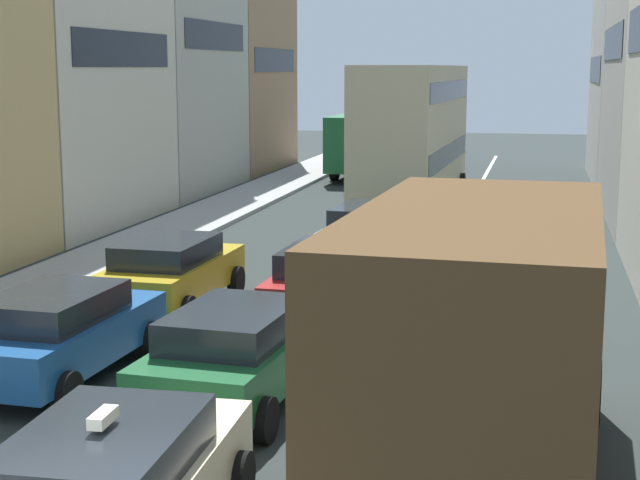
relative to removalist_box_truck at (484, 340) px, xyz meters
The scene contains 14 objects.
sidewalk_left 19.13m from the removalist_box_truck, 123.09° to the left, with size 2.60×64.00×0.14m, color #A0A0A0.
lane_stripe_left 16.95m from the removalist_box_truck, 108.68° to the left, with size 0.16×60.00×0.01m, color silver.
lane_stripe_right 16.19m from the removalist_box_truck, 97.13° to the left, with size 0.16×60.00×0.01m, color silver.
building_row_left 23.33m from the removalist_box_truck, 133.07° to the left, with size 7.20×43.90×14.06m.
removalist_box_truck is the anchor object (origin of this frame).
sedan_centre_lane_second 4.82m from the removalist_box_truck, 143.77° to the left, with size 2.29×4.41×1.49m.
wagon_left_lane_second 7.71m from the removalist_box_truck, 155.33° to the left, with size 2.20×4.37×1.49m.
hatchback_centre_lane_third 8.84m from the removalist_box_truck, 113.60° to the left, with size 2.16×4.35×1.49m.
sedan_left_lane_third 10.69m from the removalist_box_truck, 130.69° to the left, with size 2.14×4.34×1.49m.
coupe_centre_lane_fourth 14.51m from the removalist_box_truck, 104.96° to the left, with size 2.28×4.41×1.49m.
sedan_right_lane_behind_truck 6.93m from the removalist_box_truck, 92.38° to the left, with size 2.28×4.40×1.49m.
wagon_right_lane_far 12.51m from the removalist_box_truck, 92.04° to the left, with size 2.12×4.33×1.49m.
bus_mid_queue_primary 23.47m from the removalist_box_truck, 99.37° to the left, with size 3.04×10.57×5.06m.
bus_far_queue_secondary 35.82m from the removalist_box_truck, 101.50° to the left, with size 3.07×10.58×2.90m.
Camera 1 is at (4.25, -6.66, 4.98)m, focal length 54.81 mm.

